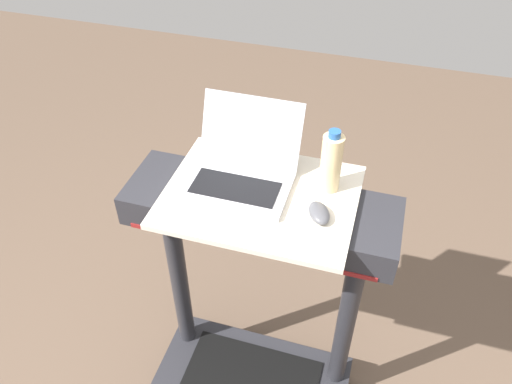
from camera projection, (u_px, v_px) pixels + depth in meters
The scene contains 4 objects.
desk_board at pixel (260, 196), 1.62m from camera, with size 0.61×0.47×0.02m, color beige.
laptop at pixel (242, 168), 1.63m from camera, with size 0.34×0.32×0.23m.
computer_mouse at pixel (319, 213), 1.52m from camera, with size 0.06×0.10×0.03m, color #4C4C51.
water_bottle at pixel (331, 162), 1.57m from camera, with size 0.07×0.07×0.22m.
Camera 1 is at (0.33, -0.46, 2.16)m, focal length 35.47 mm.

